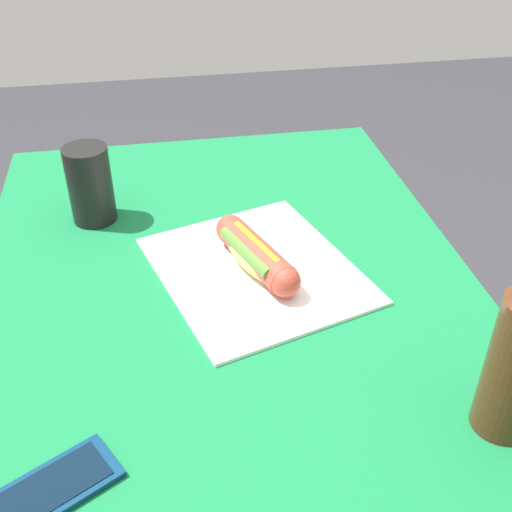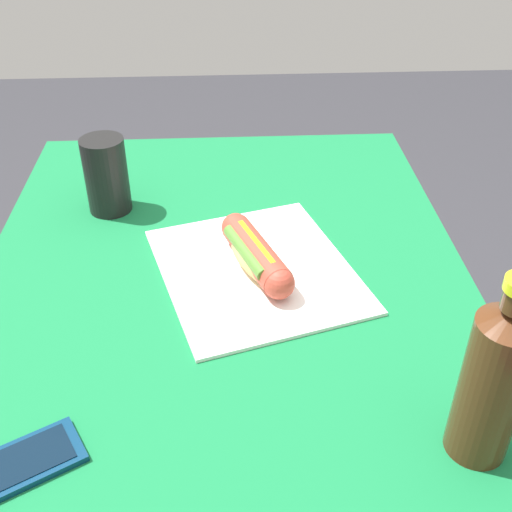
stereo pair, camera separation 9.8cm
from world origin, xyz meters
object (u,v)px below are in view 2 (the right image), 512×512
cell_phone (19,465)px  drinking_cup (106,175)px  hot_dog (255,255)px  soda_bottle (494,381)px

cell_phone → drinking_cup: (0.55, -0.03, 0.06)m
hot_dog → drinking_cup: drinking_cup is taller
hot_dog → soda_bottle: 0.42m
soda_bottle → drinking_cup: soda_bottle is taller
hot_dog → soda_bottle: bearing=-146.2°
cell_phone → drinking_cup: drinking_cup is taller
cell_phone → soda_bottle: soda_bottle is taller
soda_bottle → drinking_cup: 0.73m
drinking_cup → cell_phone: bearing=177.1°
hot_dog → drinking_cup: 0.33m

